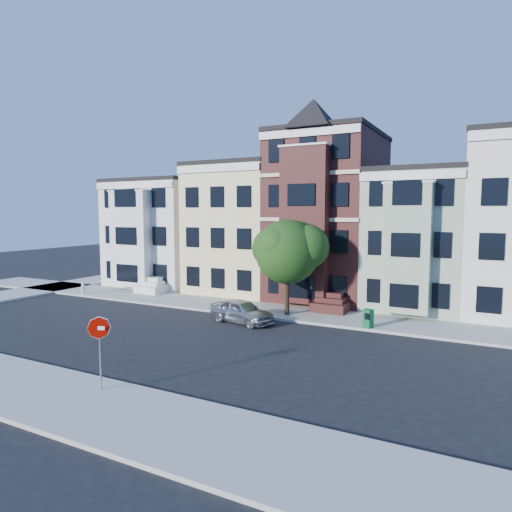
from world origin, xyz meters
The scene contains 12 objects.
ground centered at (0.00, 0.00, 0.00)m, with size 120.00×120.00×0.00m, color black.
far_sidewalk centered at (0.00, 8.00, 0.07)m, with size 60.00×4.00×0.15m, color #9E9B93.
near_sidewalk centered at (0.00, -8.00, 0.07)m, with size 60.00×4.00×0.15m, color #9E9B93.
house_white centered at (-15.00, 14.50, 4.50)m, with size 8.00×9.00×9.00m, color white.
house_yellow centered at (-7.00, 14.50, 5.00)m, with size 7.00×9.00×10.00m, color beige.
house_brown centered at (0.00, 14.50, 6.00)m, with size 7.00×9.00×12.00m, color #391613.
house_green centered at (6.50, 14.50, 4.50)m, with size 6.00×9.00×9.00m, color #99AC8F.
street_tree centered at (-0.16, 7.20, 3.80)m, with size 6.27×6.27×7.29m, color #255314, non-canonical shape.
parked_car centered at (-1.90, 4.53, 0.70)m, with size 1.65×4.10×1.40m, color #A2A4AA.
newspaper_box centered at (5.11, 6.30, 0.67)m, with size 0.46×0.41×1.03m, color #0F5F29.
fire_hydrant centered at (-17.00, 6.30, 0.54)m, with size 0.27×0.27×0.77m, color silver.
stop_sign centered at (-1.19, -6.94, 1.66)m, with size 0.83×0.12×3.01m, color #BA0A00, non-canonical shape.
Camera 1 is at (11.09, -18.36, 6.50)m, focal length 32.00 mm.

